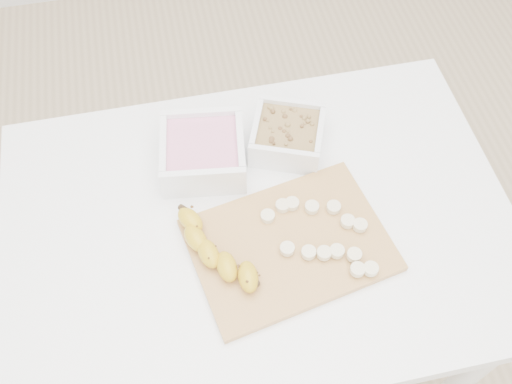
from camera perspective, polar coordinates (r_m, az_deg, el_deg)
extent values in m
plane|color=#C6AD89|center=(1.81, 0.20, -14.85)|extent=(3.50, 3.50, 0.00)
cube|color=white|center=(1.13, 0.31, -3.44)|extent=(1.00, 0.70, 0.04)
cylinder|color=white|center=(1.49, 20.30, -16.84)|extent=(0.05, 0.05, 0.71)
cylinder|color=white|center=(1.63, -17.34, -3.82)|extent=(0.05, 0.05, 0.71)
cylinder|color=white|center=(1.69, 12.88, 1.50)|extent=(0.05, 0.05, 0.71)
cube|color=white|center=(1.16, -5.31, 4.02)|extent=(0.19, 0.19, 0.08)
cube|color=pink|center=(1.16, -5.32, 4.12)|extent=(0.16, 0.16, 0.04)
cube|color=white|center=(1.20, 3.17, 5.71)|extent=(0.19, 0.19, 0.07)
cube|color=olive|center=(1.19, 3.17, 5.79)|extent=(0.16, 0.16, 0.04)
cube|color=tan|center=(1.08, 3.37, -5.31)|extent=(0.40, 0.32, 0.01)
cylinder|color=beige|center=(1.10, 1.18, -2.43)|extent=(0.03, 0.03, 0.01)
cylinder|color=beige|center=(1.11, 2.67, -1.38)|extent=(0.03, 0.03, 0.01)
cylinder|color=beige|center=(1.11, 3.63, -1.17)|extent=(0.03, 0.03, 0.01)
cylinder|color=beige|center=(1.11, 5.61, -1.52)|extent=(0.03, 0.03, 0.01)
cylinder|color=beige|center=(1.12, 7.77, -1.52)|extent=(0.03, 0.03, 0.01)
cylinder|color=beige|center=(1.10, 9.15, -2.92)|extent=(0.03, 0.03, 0.01)
cylinder|color=beige|center=(1.10, 10.36, -3.30)|extent=(0.03, 0.03, 0.01)
cylinder|color=beige|center=(1.06, 3.14, -5.69)|extent=(0.03, 0.03, 0.01)
cylinder|color=beige|center=(1.06, 5.28, -6.04)|extent=(0.03, 0.03, 0.01)
cylinder|color=beige|center=(1.06, 6.82, -6.08)|extent=(0.03, 0.03, 0.01)
cylinder|color=beige|center=(1.07, 8.09, -5.88)|extent=(0.03, 0.03, 0.01)
cylinder|color=beige|center=(1.07, 9.80, -6.22)|extent=(0.03, 0.03, 0.01)
cylinder|color=beige|center=(1.06, 11.41, -7.54)|extent=(0.03, 0.03, 0.01)
cylinder|color=beige|center=(1.05, 10.12, -7.64)|extent=(0.03, 0.03, 0.01)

